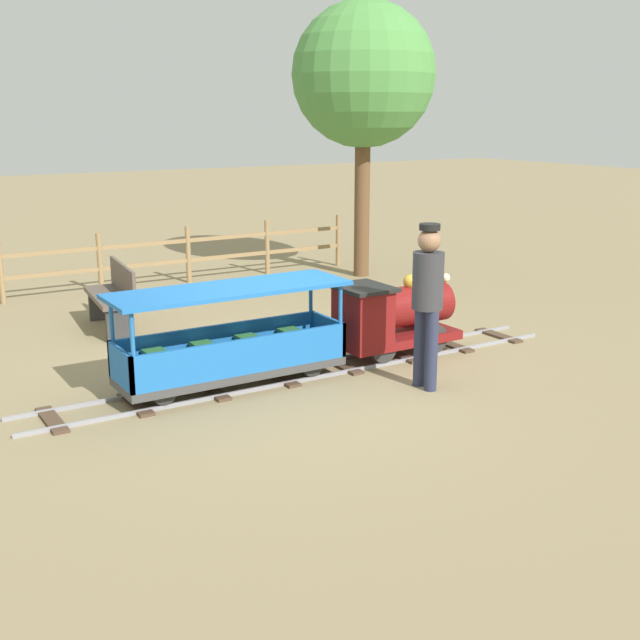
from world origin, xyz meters
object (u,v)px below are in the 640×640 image
locomotive (393,314)px  oak_tree_near (364,76)px  park_bench (113,297)px  passenger_car (231,346)px  conductor_person (428,293)px

locomotive → oak_tree_near: size_ratio=0.33×
park_bench → oak_tree_near: oak_tree_near is taller
passenger_car → park_bench: bearing=-173.9°
park_bench → oak_tree_near: (-1.23, 4.57, 2.77)m
oak_tree_near → conductor_person: bearing=-28.0°
conductor_person → oak_tree_near: bearing=152.0°
conductor_person → park_bench: 4.25m
locomotive → oak_tree_near: 5.36m
passenger_car → conductor_person: size_ratio=1.45×
locomotive → conductor_person: 1.15m
oak_tree_near → passenger_car: bearing=-46.8°
passenger_car → park_bench: passenger_car is taller
passenger_car → conductor_person: bearing=58.3°
conductor_person → park_bench: conductor_person is taller
park_bench → locomotive: bearing=39.0°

